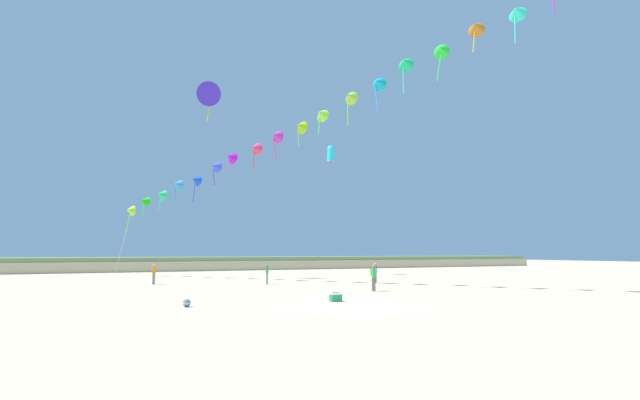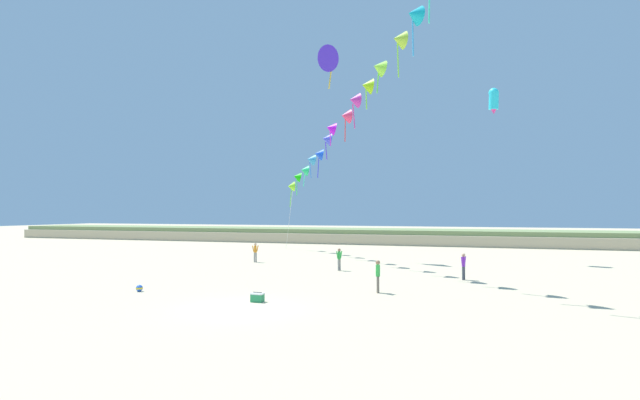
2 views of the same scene
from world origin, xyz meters
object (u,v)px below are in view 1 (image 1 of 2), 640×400
Objects in this scene: person_far_left at (267,273)px; beach_ball at (187,303)px; large_kite_mid_trail at (210,94)px; beach_cooler at (336,297)px; large_kite_low_lead at (331,154)px; person_mid_center at (376,271)px; person_near_left at (154,273)px; person_near_right at (373,276)px.

person_far_left is 14.41m from beach_ball.
beach_cooler is (3.25, -22.44, -18.24)m from large_kite_mid_trail.
person_far_left is 20.08m from large_kite_low_lead.
beach_ball is at bearing -148.23° from person_mid_center.
person_far_left is at bearing 88.89° from beach_cooler.
large_kite_mid_trail reaches higher than beach_cooler.
person_mid_center reaches higher than person_near_left.
large_kite_mid_trail is (4.76, 5.96, 17.52)m from person_near_left.
person_near_right is 0.41× the size of large_kite_mid_trail.
person_near_left is 0.97× the size of person_mid_center.
person_mid_center is 2.86× the size of beach_cooler.
large_kite_mid_trail is at bearing 51.36° from person_near_left.
large_kite_low_lead reaches higher than person_mid_center.
person_far_left is (-4.60, 8.71, -0.06)m from person_near_right.
person_far_left is (8.27, -3.42, -0.01)m from person_near_left.
beach_cooler is at bearing -91.11° from person_far_left.
person_near_left is 4.44× the size of beach_ball.
large_kite_mid_trail reaches higher than large_kite_low_lead.
person_near_right is at bearing -65.86° from large_kite_mid_trail.
beach_cooler is 1.59× the size of beach_ball.
large_kite_low_lead is at bearing 51.71° from beach_ball.
beach_ball is (-12.12, -3.55, -0.80)m from person_near_right.
person_far_left is at bearing 117.84° from person_near_right.
beach_cooler is at bearing -81.76° from large_kite_mid_trail.
person_near_right is at bearing 41.86° from beach_cooler.
person_near_right is 6.57m from beach_cooler.
person_near_left is 17.86m from person_mid_center.
person_near_left is at bearing -128.64° from large_kite_mid_trail.
large_kite_low_lead is at bearing 72.54° from person_near_right.
person_near_left reaches higher than person_far_left.
person_mid_center is 18.56m from large_kite_low_lead.
large_kite_mid_trail reaches higher than beach_ball.
person_near_right is at bearing -43.32° from person_near_left.
large_kite_low_lead is at bearing 65.29° from beach_cooler.
person_near_right reaches higher than beach_cooler.
person_near_left is at bearing 161.53° from person_mid_center.
large_kite_mid_trail is (-12.18, 11.61, 17.49)m from person_mid_center.
large_kite_low_lead reaches higher than person_far_left.
large_kite_mid_trail is 7.23× the size of beach_cooler.
large_kite_low_lead is at bearing 6.13° from large_kite_mid_trail.
person_near_right is 24.28m from large_kite_low_lead.
person_far_left is at bearing 58.48° from beach_ball.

